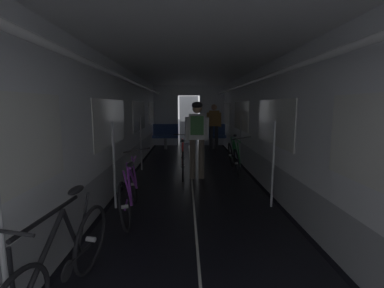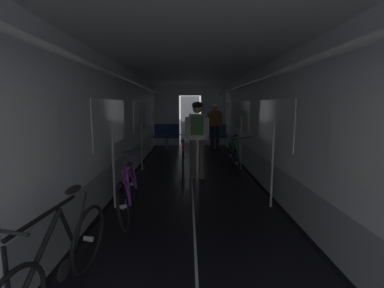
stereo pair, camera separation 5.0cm
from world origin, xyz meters
name	(u,v)px [view 1 (the left image)]	position (x,y,z in m)	size (l,w,h in m)	color
train_car_shell	(192,103)	(0.00, 3.60, 1.70)	(3.14, 12.34, 2.57)	black
bench_seat_far_left	(166,134)	(-0.90, 8.07, 0.57)	(0.98, 0.51, 0.95)	gray
bench_seat_far_right	(213,134)	(0.90, 8.07, 0.57)	(0.98, 0.51, 0.95)	gray
bicycle_purple	(129,191)	(-0.97, 1.80, 0.38)	(0.44, 1.70, 0.96)	black
bicycle_green	(234,157)	(1.07, 4.45, 0.38)	(0.44, 1.69, 0.96)	black
bicycle_black	(62,264)	(-1.13, -0.07, 0.38)	(0.47, 1.69, 0.95)	black
person_cyclist_aisle	(197,132)	(0.12, 3.82, 1.07)	(0.54, 0.40, 1.73)	brown
bicycle_red_in_aisle	(183,160)	(-0.20, 4.09, 0.38)	(0.44, 1.69, 0.93)	black
person_standing_near_bench	(214,124)	(0.90, 7.70, 0.98)	(0.53, 0.23, 1.69)	#2D2D33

